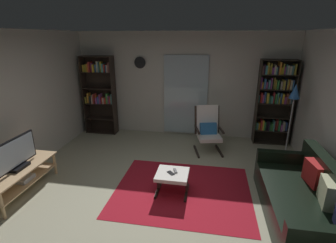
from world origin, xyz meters
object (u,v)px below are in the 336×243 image
lounge_armchair (208,128)px  cell_phone (171,173)px  bookshelf_near_tv (100,91)px  tv_stand (21,176)px  wall_clock (140,63)px  tv_remote (175,171)px  floor_lamp_by_shelf (294,98)px  ottoman (172,176)px  bookshelf_near_sofa (275,98)px  television (16,155)px  leather_sofa (305,200)px

lounge_armchair → cell_phone: lounge_armchair is taller
bookshelf_near_tv → lounge_armchair: bearing=-13.7°
tv_stand → wall_clock: (1.22, 3.05, 1.55)m
lounge_armchair → cell_phone: size_ratio=7.30×
tv_stand → bookshelf_near_tv: bookshelf_near_tv is taller
tv_remote → bookshelf_near_tv: bearing=113.8°
cell_phone → floor_lamp_by_shelf: size_ratio=0.09×
ottoman → tv_remote: 0.10m
cell_phone → bookshelf_near_sofa: bearing=5.4°
tv_stand → television: (0.00, -0.00, 0.39)m
cell_phone → wall_clock: wall_clock is taller
lounge_armchair → floor_lamp_by_shelf: 1.82m
ottoman → wall_clock: size_ratio=1.80×
lounge_armchair → tv_remote: bearing=-105.9°
lounge_armchair → ottoman: 1.86m
bookshelf_near_tv → tv_remote: bookshelf_near_tv is taller
television → tv_remote: television is taller
leather_sofa → lounge_armchair: lounge_armchair is taller
leather_sofa → cell_phone: bearing=171.7°
tv_stand → floor_lamp_by_shelf: floor_lamp_by_shelf is taller
tv_remote → bookshelf_near_sofa: bearing=30.2°
lounge_armchair → wall_clock: (-1.77, 0.88, 1.32)m
lounge_armchair → bookshelf_near_tv: bearing=166.3°
ottoman → wall_clock: (-1.24, 2.64, 1.55)m
leather_sofa → tv_remote: (-1.89, 0.36, 0.08)m
television → bookshelf_near_tv: size_ratio=0.41×
bookshelf_near_tv → wall_clock: 1.29m
cell_phone → floor_lamp_by_shelf: (2.20, 1.66, 0.93)m
lounge_armchair → tv_remote: 1.78m
leather_sofa → wall_clock: wall_clock is taller
ottoman → tv_remote: tv_remote is taller
floor_lamp_by_shelf → television: bearing=-156.0°
tv_stand → bookshelf_near_sofa: size_ratio=0.68×
leather_sofa → floor_lamp_by_shelf: 2.21m
bookshelf_near_sofa → ottoman: bookshelf_near_sofa is taller
bookshelf_near_tv → tv_remote: (2.34, -2.39, -0.76)m
leather_sofa → ottoman: 1.96m
bookshelf_near_tv → ottoman: 3.47m
bookshelf_near_sofa → ottoman: 3.29m
television → leather_sofa: television is taller
ottoman → tv_remote: bearing=55.6°
leather_sofa → lounge_armchair: size_ratio=1.94×
television → wall_clock: (1.21, 3.05, 1.16)m
cell_phone → wall_clock: 3.28m
television → lounge_armchair: (2.98, 2.18, -0.15)m
bookshelf_near_tv → leather_sofa: (4.23, -2.76, -0.83)m
ottoman → cell_phone: size_ratio=3.74×
bookshelf_near_sofa → floor_lamp_by_shelf: (0.16, -0.82, 0.20)m
tv_stand → bookshelf_near_sofa: (4.47, 2.88, 0.81)m
bookshelf_near_tv → lounge_armchair: (2.83, -0.69, -0.60)m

